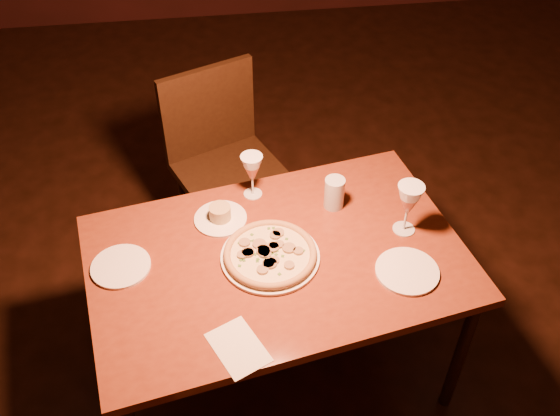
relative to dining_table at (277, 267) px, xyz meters
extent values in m
plane|color=black|center=(0.03, -0.21, -0.63)|extent=(7.00, 7.00, 0.00)
cube|color=maroon|center=(0.00, 0.00, 0.04)|extent=(1.41, 1.04, 0.04)
cylinder|color=black|center=(-0.64, 0.25, -0.30)|extent=(0.05, 0.05, 0.65)
cylinder|color=black|center=(0.64, -0.25, -0.30)|extent=(0.05, 0.05, 0.65)
cylinder|color=black|center=(0.51, 0.46, -0.30)|extent=(0.05, 0.05, 0.65)
cube|color=black|center=(-0.11, 0.70, -0.15)|extent=(0.58, 0.58, 0.04)
cube|color=black|center=(-0.19, 0.89, 0.08)|extent=(0.42, 0.20, 0.42)
cylinder|color=black|center=(-0.21, 0.47, -0.40)|extent=(0.04, 0.04, 0.45)
cylinder|color=black|center=(-0.35, 0.80, -0.40)|extent=(0.04, 0.04, 0.45)
cylinder|color=black|center=(0.12, 0.61, -0.40)|extent=(0.04, 0.04, 0.45)
cylinder|color=black|center=(-0.02, 0.94, -0.40)|extent=(0.04, 0.04, 0.45)
cylinder|color=white|center=(-0.03, -0.01, 0.07)|extent=(0.34, 0.34, 0.01)
cylinder|color=beige|center=(-0.03, -0.01, 0.08)|extent=(0.31, 0.31, 0.01)
torus|color=tan|center=(-0.03, -0.01, 0.09)|extent=(0.32, 0.32, 0.02)
cylinder|color=white|center=(-0.18, 0.20, 0.06)|extent=(0.19, 0.19, 0.01)
cylinder|color=tan|center=(-0.18, 0.20, 0.10)|extent=(0.08, 0.08, 0.05)
cylinder|color=#B2BDC2|center=(0.24, 0.22, 0.12)|extent=(0.07, 0.07, 0.12)
cylinder|color=white|center=(-0.53, 0.02, 0.07)|extent=(0.20, 0.20, 0.01)
cylinder|color=white|center=(0.42, -0.13, 0.07)|extent=(0.21, 0.21, 0.01)
cube|color=silver|center=(-0.16, -0.36, 0.06)|extent=(0.20, 0.23, 0.00)
sphere|color=#FA7A46|center=(0.00, 0.00, 0.97)|extent=(0.12, 0.12, 0.12)
camera|label=1|loc=(-0.19, -1.45, 1.64)|focal=40.00mm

